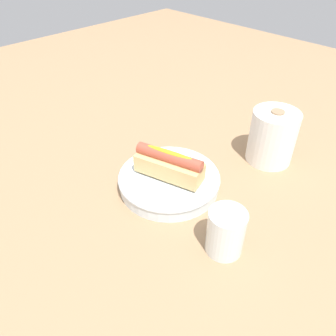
{
  "coord_description": "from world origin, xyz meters",
  "views": [
    {
      "loc": [
        0.42,
        -0.4,
        0.49
      ],
      "look_at": [
        0.03,
        -0.0,
        0.06
      ],
      "focal_mm": 35.41,
      "sensor_mm": 36.0,
      "label": 1
    }
  ],
  "objects_px": {
    "water_glass": "(225,234)",
    "hotdog_front": "(168,165)",
    "paper_towel_roll": "(272,137)",
    "serving_bowl": "(168,181)"
  },
  "relations": [
    {
      "from": "water_glass",
      "to": "hotdog_front",
      "type": "bearing_deg",
      "value": 166.16
    },
    {
      "from": "water_glass",
      "to": "paper_towel_roll",
      "type": "bearing_deg",
      "value": 107.34
    },
    {
      "from": "hotdog_front",
      "to": "water_glass",
      "type": "distance_m",
      "value": 0.2
    },
    {
      "from": "water_glass",
      "to": "paper_towel_roll",
      "type": "xyz_separation_m",
      "value": [
        -0.09,
        0.3,
        0.03
      ]
    },
    {
      "from": "serving_bowl",
      "to": "water_glass",
      "type": "xyz_separation_m",
      "value": [
        0.19,
        -0.05,
        0.02
      ]
    },
    {
      "from": "serving_bowl",
      "to": "hotdog_front",
      "type": "relative_size",
      "value": 1.43
    },
    {
      "from": "hotdog_front",
      "to": "paper_towel_roll",
      "type": "distance_m",
      "value": 0.27
    },
    {
      "from": "water_glass",
      "to": "paper_towel_roll",
      "type": "distance_m",
      "value": 0.32
    },
    {
      "from": "paper_towel_roll",
      "to": "serving_bowl",
      "type": "bearing_deg",
      "value": -111.17
    },
    {
      "from": "hotdog_front",
      "to": "water_glass",
      "type": "relative_size",
      "value": 1.76
    }
  ]
}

